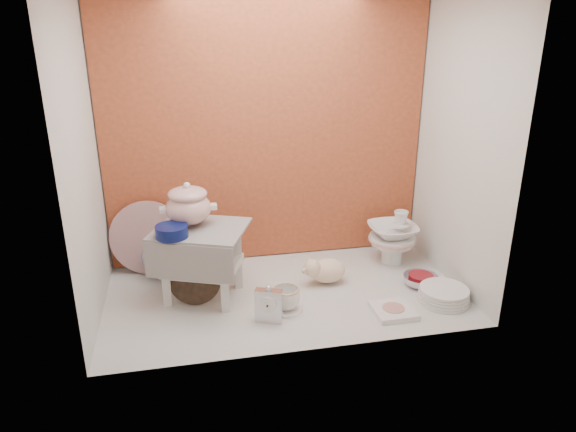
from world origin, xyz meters
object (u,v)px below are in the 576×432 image
object	(u,v)px
soup_tureen	(188,204)
mantel_clock	(269,304)
plush_pig	(328,270)
porcelain_tower	(392,237)
blue_white_vase	(166,251)
gold_rim_teacup	(286,298)
dinner_plate_stack	(444,295)
floral_platter	(148,238)
crystal_bowl	(420,281)
step_stool	(203,263)

from	to	relation	value
soup_tureen	mantel_clock	bearing A→B (deg)	-47.05
soup_tureen	mantel_clock	world-z (taller)	soup_tureen
plush_pig	porcelain_tower	xyz separation A→B (m)	(0.43, 0.18, 0.08)
blue_white_vase	gold_rim_teacup	bearing A→B (deg)	-42.28
blue_white_vase	dinner_plate_stack	world-z (taller)	blue_white_vase
blue_white_vase	gold_rim_teacup	distance (m)	0.77
floral_platter	mantel_clock	xyz separation A→B (m)	(0.56, -0.65, -0.11)
gold_rim_teacup	crystal_bowl	xyz separation A→B (m)	(0.75, 0.10, -0.04)
dinner_plate_stack	mantel_clock	bearing A→B (deg)	-179.60
crystal_bowl	floral_platter	bearing A→B (deg)	161.68
dinner_plate_stack	floral_platter	bearing A→B (deg)	156.02
floral_platter	gold_rim_teacup	world-z (taller)	floral_platter
mantel_clock	dinner_plate_stack	distance (m)	0.89
blue_white_vase	gold_rim_teacup	world-z (taller)	blue_white_vase
step_stool	crystal_bowl	size ratio (longest dim) A/B	2.30
step_stool	dinner_plate_stack	world-z (taller)	step_stool
step_stool	mantel_clock	bearing A→B (deg)	-25.87
floral_platter	crystal_bowl	distance (m)	1.49
porcelain_tower	blue_white_vase	bearing A→B (deg)	175.25
plush_pig	step_stool	bearing A→B (deg)	-167.46
floral_platter	porcelain_tower	size ratio (longest dim) A/B	1.31
floral_platter	porcelain_tower	xyz separation A→B (m)	(1.36, -0.15, -0.05)
mantel_clock	crystal_bowl	world-z (taller)	mantel_clock
floral_platter	dinner_plate_stack	distance (m)	1.59
blue_white_vase	crystal_bowl	world-z (taller)	blue_white_vase
soup_tureen	gold_rim_teacup	size ratio (longest dim) A/B	1.93
plush_pig	blue_white_vase	bearing A→B (deg)	173.02
floral_platter	mantel_clock	distance (m)	0.86
step_stool	mantel_clock	world-z (taller)	step_stool
blue_white_vase	crystal_bowl	bearing A→B (deg)	-17.60
blue_white_vase	porcelain_tower	xyz separation A→B (m)	(1.27, -0.11, 0.02)
step_stool	dinner_plate_stack	xyz separation A→B (m)	(1.17, -0.30, -0.15)
plush_pig	gold_rim_teacup	xyz separation A→B (m)	(-0.27, -0.23, -0.01)
plush_pig	crystal_bowl	size ratio (longest dim) A/B	1.29
soup_tureen	floral_platter	bearing A→B (deg)	127.85
mantel_clock	porcelain_tower	size ratio (longest dim) A/B	0.59
porcelain_tower	plush_pig	bearing A→B (deg)	-157.75
blue_white_vase	plush_pig	bearing A→B (deg)	-18.56
mantel_clock	crystal_bowl	xyz separation A→B (m)	(0.85, 0.18, -0.06)
mantel_clock	porcelain_tower	world-z (taller)	porcelain_tower
dinner_plate_stack	crystal_bowl	size ratio (longest dim) A/B	1.38
soup_tureen	crystal_bowl	size ratio (longest dim) A/B	1.40
step_stool	gold_rim_teacup	xyz separation A→B (m)	(0.38, -0.22, -0.12)
porcelain_tower	dinner_plate_stack	bearing A→B (deg)	-80.44
floral_platter	mantel_clock	world-z (taller)	floral_platter
soup_tureen	step_stool	bearing A→B (deg)	-44.09
crystal_bowl	porcelain_tower	xyz separation A→B (m)	(-0.04, 0.31, 0.13)
soup_tureen	dinner_plate_stack	size ratio (longest dim) A/B	1.02
soup_tureen	blue_white_vase	world-z (taller)	soup_tureen
plush_pig	gold_rim_teacup	world-z (taller)	plush_pig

